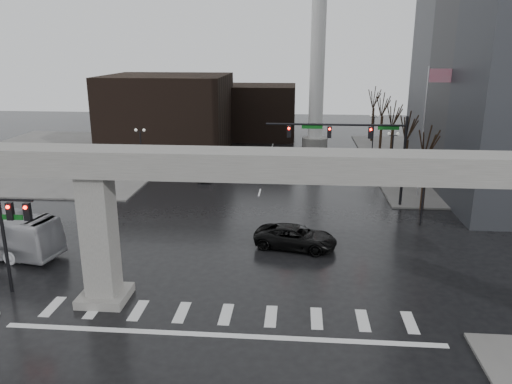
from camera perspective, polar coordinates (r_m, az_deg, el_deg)
ground at (r=28.26m, az=-3.15°, el=-12.77°), size 160.00×160.00×0.00m
sidewalk_ne at (r=65.87m, az=24.65°, el=2.92°), size 28.00×36.00×0.15m
sidewalk_nw at (r=68.65m, az=-20.84°, el=3.84°), size 28.00×36.00×0.15m
elevated_guideway at (r=25.47m, az=-0.57°, el=0.73°), size 48.00×2.60×8.70m
building_far_left at (r=69.26m, az=-10.02°, el=8.91°), size 16.00×14.00×10.00m
building_far_mid at (r=77.24m, az=0.68°, el=9.16°), size 10.00×10.00×8.00m
smokestack at (r=70.45m, az=7.09°, el=15.97°), size 3.60×3.60×30.00m
signal_mast_arm at (r=44.27m, az=11.84°, el=5.74°), size 12.12×0.43×8.00m
signal_left_pole at (r=31.08m, az=-26.16°, el=-3.52°), size 2.30×0.30×6.00m
flagpole_assembly at (r=48.27m, az=19.04°, el=8.11°), size 2.06×0.12×12.00m
lamp_right_0 at (r=40.99m, az=18.68°, el=0.99°), size 1.22×0.32×5.11m
lamp_right_1 at (r=54.33m, az=15.33°, el=4.92°), size 1.22×0.32×5.11m
lamp_right_2 at (r=67.93m, az=13.29°, el=7.28°), size 1.22×0.32×5.11m
lamp_left_0 at (r=43.29m, az=-18.57°, el=1.80°), size 1.22×0.32×5.11m
lamp_left_1 at (r=56.08m, az=-13.04°, el=5.43°), size 1.22×0.32×5.11m
lamp_left_2 at (r=69.35m, az=-9.55°, el=7.67°), size 1.22×0.32×5.11m
tree_right_0 at (r=45.17m, az=18.72°, el=1.47°), size 1.09×1.58×7.50m
tree_right_1 at (r=52.75m, az=16.75°, el=3.78°), size 1.09×1.61×7.67m
tree_right_2 at (r=60.43m, az=15.28°, el=5.50°), size 1.10×1.63×7.85m
tree_right_3 at (r=68.18m, az=14.13°, el=6.83°), size 1.11×1.66×8.02m
tree_right_4 at (r=75.99m, az=13.21°, el=7.89°), size 1.12×1.69×8.19m
pickup_truck at (r=35.35m, az=4.56°, el=-5.16°), size 6.18×3.78×1.60m
far_car at (r=53.38m, az=-5.57°, el=2.11°), size 1.82×3.87×1.28m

